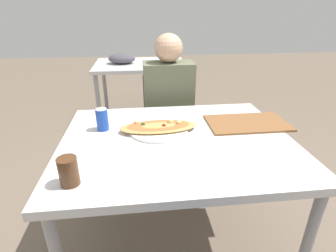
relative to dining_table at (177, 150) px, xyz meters
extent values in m
plane|color=#6B5B4C|center=(0.00, 0.00, -0.69)|extent=(14.00, 14.00, 0.00)
cube|color=silver|center=(0.00, 0.00, 0.05)|extent=(1.21, 0.96, 0.04)
cylinder|color=#99999E|center=(0.55, -0.43, -0.33)|extent=(0.05, 0.05, 0.73)
cylinder|color=#99999E|center=(-0.55, 0.43, -0.33)|extent=(0.05, 0.05, 0.73)
cylinder|color=#99999E|center=(0.55, 0.43, -0.33)|extent=(0.05, 0.05, 0.73)
cube|color=#2D3851|center=(0.04, 0.74, -0.25)|extent=(0.40, 0.40, 0.04)
cube|color=#2D3851|center=(0.04, 0.93, -0.02)|extent=(0.38, 0.03, 0.42)
cylinder|color=#38383D|center=(0.21, 0.57, -0.48)|extent=(0.03, 0.03, 0.42)
cylinder|color=#38383D|center=(-0.13, 0.57, -0.48)|extent=(0.03, 0.03, 0.42)
cylinder|color=#38383D|center=(0.21, 0.91, -0.48)|extent=(0.03, 0.03, 0.42)
cylinder|color=#38383D|center=(-0.13, 0.91, -0.48)|extent=(0.03, 0.03, 0.42)
cylinder|color=#2D2D38|center=(0.12, 0.63, -0.46)|extent=(0.10, 0.10, 0.46)
cylinder|color=#2D2D38|center=(-0.05, 0.63, -0.46)|extent=(0.10, 0.10, 0.46)
cube|color=#60664C|center=(0.04, 0.71, 0.05)|extent=(0.37, 0.21, 0.56)
sphere|color=tan|center=(0.04, 0.71, 0.43)|extent=(0.21, 0.21, 0.21)
cylinder|color=white|center=(-0.09, 0.11, 0.08)|extent=(0.33, 0.33, 0.01)
ellipsoid|color=tan|center=(-0.09, 0.11, 0.10)|extent=(0.44, 0.20, 0.02)
ellipsoid|color=#D16033|center=(-0.09, 0.11, 0.10)|extent=(0.36, 0.16, 0.01)
sphere|color=beige|center=(-0.02, 0.14, 0.11)|extent=(0.03, 0.03, 0.03)
sphere|color=beige|center=(0.03, 0.12, 0.11)|extent=(0.03, 0.03, 0.03)
sphere|color=maroon|center=(-0.06, 0.09, 0.11)|extent=(0.02, 0.02, 0.02)
sphere|color=#335928|center=(-0.17, 0.12, 0.11)|extent=(0.02, 0.02, 0.02)
sphere|color=beige|center=(-0.21, 0.16, 0.11)|extent=(0.02, 0.02, 0.02)
cylinder|color=#1E47B2|center=(-0.40, 0.16, 0.13)|extent=(0.07, 0.07, 0.12)
cylinder|color=silver|center=(-0.40, 0.16, 0.20)|extent=(0.06, 0.06, 0.00)
cylinder|color=#4C2D19|center=(-0.47, -0.33, 0.13)|extent=(0.08, 0.08, 0.12)
cube|color=brown|center=(0.44, 0.14, 0.08)|extent=(0.47, 0.27, 0.01)
cube|color=silver|center=(-0.15, 2.02, 0.05)|extent=(1.10, 0.80, 0.04)
ellipsoid|color=#4C4751|center=(-0.37, 2.02, 0.13)|extent=(0.32, 0.24, 0.12)
cylinder|color=#99999E|center=(-0.65, 1.67, -0.33)|extent=(0.05, 0.05, 0.73)
cylinder|color=#99999E|center=(0.35, 1.67, -0.33)|extent=(0.05, 0.05, 0.73)
cylinder|color=#99999E|center=(-0.65, 2.37, -0.33)|extent=(0.05, 0.05, 0.73)
cylinder|color=#99999E|center=(0.35, 2.37, -0.33)|extent=(0.05, 0.05, 0.73)
camera|label=1|loc=(-0.19, -1.21, 0.71)|focal=28.00mm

